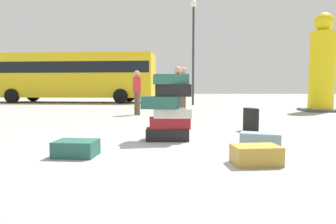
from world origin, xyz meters
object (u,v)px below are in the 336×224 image
object	(u,v)px
suitcase_black_foreground_near	(251,120)
parked_bus	(73,74)
suitcase_charcoal_left_side	(164,128)
suitcase_slate_behind_tower	(260,140)
suitcase_tan_foreground_far	(256,155)
person_passerby_in_red	(137,89)
lamp_post	(193,37)
yellow_dummy_statue	(322,68)
suitcase_teal_upright_blue	(76,148)
suitcase_tower	(169,111)
person_tourist_with_camera	(183,87)
person_bearded_onlooker	(178,88)

from	to	relation	value
suitcase_black_foreground_near	parked_bus	world-z (taller)	parked_bus
suitcase_charcoal_left_side	parked_bus	distance (m)	14.74
suitcase_slate_behind_tower	suitcase_tan_foreground_far	size ratio (longest dim) A/B	1.09
person_passerby_in_red	lamp_post	size ratio (longest dim) A/B	0.28
suitcase_charcoal_left_side	person_passerby_in_red	xyz separation A→B (m)	(-1.07, 4.24, 0.84)
suitcase_black_foreground_near	yellow_dummy_statue	distance (m)	7.28
suitcase_slate_behind_tower	lamp_post	distance (m)	12.24
suitcase_black_foreground_near	person_passerby_in_red	xyz separation A→B (m)	(-3.01, 3.93, 0.68)
suitcase_tan_foreground_far	person_passerby_in_red	size ratio (longest dim) A/B	0.37
yellow_dummy_statue	suitcase_teal_upright_blue	bearing A→B (deg)	-133.05
lamp_post	suitcase_slate_behind_tower	bearing A→B (deg)	-88.80
parked_bus	lamp_post	bearing A→B (deg)	-17.30
suitcase_tower	suitcase_charcoal_left_side	size ratio (longest dim) A/B	2.42
person_tourist_with_camera	yellow_dummy_statue	distance (m)	6.10
suitcase_tan_foreground_far	lamp_post	distance (m)	13.28
suitcase_charcoal_left_side	person_tourist_with_camera	xyz separation A→B (m)	(0.57, 4.05, 0.91)
parked_bus	person_passerby_in_red	bearing A→B (deg)	-55.67
suitcase_black_foreground_near	yellow_dummy_statue	world-z (taller)	yellow_dummy_statue
person_bearded_onlooker	parked_bus	world-z (taller)	parked_bus
suitcase_slate_behind_tower	person_bearded_onlooker	xyz separation A→B (m)	(-1.27, 3.87, 0.84)
suitcase_tower	person_passerby_in_red	distance (m)	5.24
suitcase_charcoal_left_side	person_bearded_onlooker	world-z (taller)	person_bearded_onlooker
suitcase_tower	person_passerby_in_red	size ratio (longest dim) A/B	0.77
suitcase_tower	yellow_dummy_statue	bearing A→B (deg)	47.48
person_tourist_with_camera	parked_bus	xyz separation A→B (m)	(-6.90, 9.15, 0.82)
suitcase_black_foreground_near	suitcase_tower	bearing A→B (deg)	-157.56
suitcase_black_foreground_near	suitcase_teal_upright_blue	world-z (taller)	suitcase_black_foreground_near
yellow_dummy_statue	parked_bus	bearing A→B (deg)	150.11
suitcase_black_foreground_near	lamp_post	world-z (taller)	lamp_post
parked_bus	suitcase_tower	bearing A→B (deg)	-61.49
suitcase_black_foreground_near	person_bearded_onlooker	distance (m)	2.72
suitcase_tan_foreground_far	lamp_post	xyz separation A→B (m)	(0.14, 12.77, 3.65)
person_passerby_in_red	suitcase_tower	bearing A→B (deg)	-17.12
suitcase_teal_upright_blue	yellow_dummy_statue	world-z (taller)	yellow_dummy_statue
person_tourist_with_camera	parked_bus	bearing A→B (deg)	-124.14
suitcase_slate_behind_tower	lamp_post	size ratio (longest dim) A/B	0.11
suitcase_slate_behind_tower	lamp_post	bearing A→B (deg)	110.13
suitcase_tan_foreground_far	person_tourist_with_camera	size ratio (longest dim) A/B	0.35
suitcase_tan_foreground_far	parked_bus	bearing A→B (deg)	109.51
suitcase_tower	parked_bus	bearing A→B (deg)	114.59
person_passerby_in_red	parked_bus	xyz separation A→B (m)	(-5.26, 8.96, 0.89)
suitcase_tower	suitcase_charcoal_left_side	world-z (taller)	suitcase_tower
suitcase_tower	suitcase_teal_upright_blue	size ratio (longest dim) A/B	2.11
suitcase_tower	person_bearded_onlooker	bearing A→B (deg)	85.70
person_passerby_in_red	lamp_post	world-z (taller)	lamp_post
suitcase_tan_foreground_far	person_tourist_with_camera	bearing A→B (deg)	89.56
person_bearded_onlooker	person_passerby_in_red	xyz separation A→B (m)	(-1.42, 1.84, -0.01)
suitcase_charcoal_left_side	yellow_dummy_statue	size ratio (longest dim) A/B	0.13
suitcase_tower	suitcase_black_foreground_near	world-z (taller)	suitcase_tower
person_passerby_in_red	parked_bus	bearing A→B (deg)	-179.67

